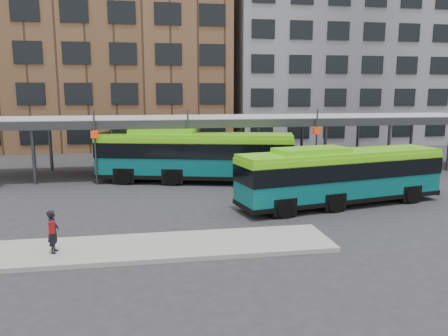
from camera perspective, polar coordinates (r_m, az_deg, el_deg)
ground at (r=20.87m, az=6.02°, el=-6.79°), size 120.00×120.00×0.00m
boarding_island at (r=17.27m, az=-9.31°, el=-10.16°), size 14.00×3.00×0.18m
canopy at (r=32.62m, az=-0.03°, el=6.27°), size 40.00×6.53×4.80m
building_brick at (r=51.68m, az=-15.11°, el=15.16°), size 26.00×14.00×22.00m
building_grey at (r=55.69m, az=13.51°, el=13.79°), size 24.00×14.00×20.00m
bus_front at (r=23.95m, az=14.99°, el=-0.85°), size 11.75×4.74×3.17m
bus_rear at (r=29.13m, az=-3.92°, el=1.75°), size 13.19×5.93×3.56m
pedestrian at (r=17.17m, az=-21.42°, el=-7.68°), size 0.40×0.63×1.60m
bike_rack at (r=36.93m, az=21.45°, el=0.64°), size 6.54×1.68×1.06m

